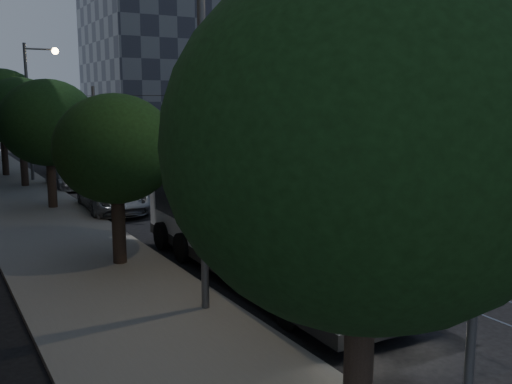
{
  "coord_description": "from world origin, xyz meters",
  "views": [
    {
      "loc": [
        -11.79,
        -15.05,
        5.57
      ],
      "look_at": [
        -1.44,
        2.69,
        2.11
      ],
      "focal_mm": 40.0,
      "sensor_mm": 36.0,
      "label": 1
    }
  ],
  "objects": [
    {
      "name": "tree_4",
      "position": [
        -7.0,
        27.76,
        4.93
      ],
      "size": [
        5.59,
        5.59,
        7.46
      ],
      "color": "black",
      "rests_on": "ground"
    },
    {
      "name": "tree_0",
      "position": [
        -6.5,
        -9.0,
        4.92
      ],
      "size": [
        5.71,
        5.71,
        7.5
      ],
      "color": "black",
      "rests_on": "ground"
    },
    {
      "name": "car_white_d",
      "position": [
        -2.74,
        29.5,
        0.7
      ],
      "size": [
        3.09,
        4.41,
        1.39
      ],
      "primitive_type": "imported",
      "rotation": [
        0.0,
        0.0,
        -0.39
      ],
      "color": "silver",
      "rests_on": "ground"
    },
    {
      "name": "car_white_b",
      "position": [
        -4.25,
        20.8,
        0.73
      ],
      "size": [
        2.17,
        5.08,
        1.46
      ],
      "primitive_type": "imported",
      "rotation": [
        0.0,
        0.0,
        0.02
      ],
      "color": "#B1B1B5",
      "rests_on": "ground"
    },
    {
      "name": "sidewalk",
      "position": [
        -7.5,
        20.0,
        0.07
      ],
      "size": [
        5.0,
        90.0,
        0.15
      ],
      "primitive_type": "cube",
      "color": "gray",
      "rests_on": "ground"
    },
    {
      "name": "trolleybus",
      "position": [
        -3.26,
        -0.11,
        1.72
      ],
      "size": [
        2.95,
        12.6,
        5.63
      ],
      "rotation": [
        0.0,
        0.0,
        -0.03
      ],
      "color": "silver",
      "rests_on": "ground"
    },
    {
      "name": "tree_2",
      "position": [
        -6.5,
        13.98,
        4.29
      ],
      "size": [
        4.66,
        4.66,
        6.41
      ],
      "color": "black",
      "rests_on": "ground"
    },
    {
      "name": "streetlamp_near",
      "position": [
        -5.37,
        -2.19,
        6.7
      ],
      "size": [
        2.68,
        0.44,
        11.24
      ],
      "color": "#5D5C5F",
      "rests_on": "ground"
    },
    {
      "name": "ground",
      "position": [
        0.0,
        0.0,
        0.0
      ],
      "size": [
        120.0,
        120.0,
        0.0
      ],
      "primitive_type": "plane",
      "color": "black",
      "rests_on": "ground"
    },
    {
      "name": "overhead_wires",
      "position": [
        -4.97,
        20.0,
        3.47
      ],
      "size": [
        2.23,
        90.0,
        6.0
      ],
      "color": "black",
      "rests_on": "ground"
    },
    {
      "name": "tree_3",
      "position": [
        -6.6,
        22.0,
        4.63
      ],
      "size": [
        4.56,
        4.56,
        6.71
      ],
      "color": "black",
      "rests_on": "ground"
    },
    {
      "name": "tree_1",
      "position": [
        -6.5,
        2.93,
        3.89
      ],
      "size": [
        3.92,
        3.92,
        5.68
      ],
      "color": "black",
      "rests_on": "ground"
    },
    {
      "name": "pickup_silver",
      "position": [
        -4.01,
        12.16,
        0.8
      ],
      "size": [
        3.04,
        5.91,
        1.6
      ],
      "primitive_type": "imported",
      "rotation": [
        0.0,
        0.0,
        -0.07
      ],
      "color": "gray",
      "rests_on": "ground"
    },
    {
      "name": "car_white_a",
      "position": [
        -2.88,
        14.31,
        0.78
      ],
      "size": [
        2.07,
        4.67,
        1.56
      ],
      "primitive_type": "imported",
      "rotation": [
        0.0,
        0.0,
        0.05
      ],
      "color": "#B3B3B7",
      "rests_on": "ground"
    },
    {
      "name": "streetlamp_far",
      "position": [
        -5.37,
        24.46,
        5.44
      ],
      "size": [
        2.19,
        0.44,
        8.92
      ],
      "color": "#5D5C5F",
      "rests_on": "ground"
    },
    {
      "name": "tram_rails",
      "position": [
        2.5,
        20.0,
        0.01
      ],
      "size": [
        4.52,
        90.0,
        0.02
      ],
      "color": "#9A9BA3",
      "rests_on": "ground"
    },
    {
      "name": "car_white_c",
      "position": [
        -3.17,
        28.36,
        0.61
      ],
      "size": [
        1.41,
        3.72,
        1.21
      ],
      "primitive_type": "imported",
      "rotation": [
        0.0,
        0.0,
        0.04
      ],
      "color": "#B8B8BD",
      "rests_on": "ground"
    },
    {
      "name": "building_distant_right",
      "position": [
        18.0,
        55.0,
        12.0
      ],
      "size": [
        22.0,
        18.0,
        24.0
      ],
      "primitive_type": "cube",
      "color": "#353944",
      "rests_on": "ground"
    }
  ]
}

